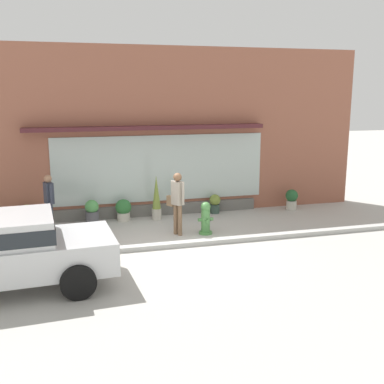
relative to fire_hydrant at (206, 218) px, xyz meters
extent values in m
plane|color=#B2AFA8|center=(-1.14, -0.67, -0.45)|extent=(60.00, 60.00, 0.00)
cube|color=#B2B2AD|center=(-1.14, -0.87, -0.39)|extent=(14.00, 0.24, 0.12)
cube|color=#935642|center=(-1.14, 2.53, 2.13)|extent=(14.00, 0.36, 5.15)
cube|color=#ADBCB7|center=(-0.73, 2.33, 1.03)|extent=(6.59, 0.03, 2.05)
cube|color=#4C1E23|center=(-1.14, 2.18, 2.30)|extent=(7.19, 0.56, 0.12)
cube|color=#605E59|center=(-1.14, 2.31, -0.27)|extent=(6.99, 0.20, 0.36)
cylinder|color=#4C8C47|center=(0.00, 0.00, -0.42)|extent=(0.36, 0.36, 0.06)
cylinder|color=#4C8C47|center=(0.00, 0.00, -0.08)|extent=(0.24, 0.24, 0.62)
sphere|color=#4C8C47|center=(0.00, 0.00, 0.31)|extent=(0.27, 0.27, 0.27)
cylinder|color=#4C8C47|center=(-0.16, 0.00, -0.05)|extent=(0.10, 0.09, 0.09)
cylinder|color=#4C8C47|center=(0.16, 0.00, -0.05)|extent=(0.10, 0.09, 0.09)
cylinder|color=#4C8C47|center=(0.00, -0.16, -0.05)|extent=(0.09, 0.10, 0.09)
cylinder|color=brown|center=(-0.79, 0.19, -0.03)|extent=(0.12, 0.12, 0.84)
cylinder|color=brown|center=(-0.71, 0.05, -0.03)|extent=(0.12, 0.12, 0.84)
cube|color=#9E9384|center=(-0.75, 0.12, 0.70)|extent=(0.33, 0.37, 0.63)
sphere|color=brown|center=(-0.75, 0.12, 1.14)|extent=(0.23, 0.23, 0.23)
cylinder|color=#9E9384|center=(-0.85, 0.30, 0.72)|extent=(0.08, 0.08, 0.60)
cylinder|color=#9E9384|center=(-0.65, -0.06, 0.72)|extent=(0.08, 0.08, 0.60)
cube|color=#846647|center=(-0.88, 0.39, 0.44)|extent=(0.21, 0.26, 0.28)
cylinder|color=#333847|center=(-4.10, 1.54, -0.06)|extent=(0.12, 0.12, 0.78)
cylinder|color=#333847|center=(-4.05, 1.37, -0.06)|extent=(0.12, 0.12, 0.78)
cube|color=#333847|center=(-4.07, 1.45, 0.62)|extent=(0.29, 0.38, 0.58)
sphere|color=#A37556|center=(-4.07, 1.45, 1.02)|extent=(0.21, 0.21, 0.21)
cylinder|color=#333847|center=(-4.14, 1.66, 0.64)|extent=(0.08, 0.08, 0.55)
cylinder|color=#333847|center=(-4.01, 1.25, 0.64)|extent=(0.08, 0.08, 0.55)
cube|color=silver|center=(-4.85, -2.51, 0.21)|extent=(4.30, 2.02, 0.64)
cylinder|color=black|center=(-3.60, -1.52, -0.11)|extent=(0.68, 0.22, 0.68)
cylinder|color=black|center=(-3.49, -3.33, -0.11)|extent=(0.68, 0.22, 0.68)
cylinder|color=#B7B2A3|center=(3.51, 1.82, -0.30)|extent=(0.34, 0.34, 0.30)
sphere|color=#23562D|center=(3.51, 1.82, 0.02)|extent=(0.40, 0.40, 0.40)
cylinder|color=#33473D|center=(0.94, 2.06, -0.31)|extent=(0.29, 0.29, 0.28)
sphere|color=olive|center=(0.94, 2.06, -0.01)|extent=(0.35, 0.35, 0.35)
cylinder|color=#4C4C51|center=(-4.72, 1.99, -0.34)|extent=(0.39, 0.39, 0.22)
sphere|color=olive|center=(-4.72, 1.99, -0.03)|extent=(0.47, 0.47, 0.47)
cylinder|color=#4C4C51|center=(-2.91, 1.80, -0.26)|extent=(0.39, 0.39, 0.39)
sphere|color=#4C934C|center=(-2.91, 1.80, 0.08)|extent=(0.40, 0.40, 0.40)
sphere|color=#DB4C7A|center=(-2.83, 1.75, 0.12)|extent=(0.08, 0.08, 0.08)
sphere|color=orange|center=(-3.00, 1.75, 0.16)|extent=(0.08, 0.08, 0.08)
sphere|color=#E5C64C|center=(-3.02, 1.82, 0.16)|extent=(0.08, 0.08, 0.08)
cylinder|color=#B7B2A3|center=(-1.00, 1.80, -0.28)|extent=(0.29, 0.29, 0.34)
cone|color=olive|center=(-1.00, 1.80, 0.40)|extent=(0.26, 0.26, 1.01)
cylinder|color=#B7B2A3|center=(-1.98, 1.94, -0.32)|extent=(0.38, 0.38, 0.25)
sphere|color=#2D6B33|center=(-1.98, 1.94, -0.03)|extent=(0.47, 0.47, 0.47)
sphere|color=#E5C64C|center=(-2.04, 2.01, 0.07)|extent=(0.13, 0.13, 0.13)
sphere|color=white|center=(-2.13, 1.92, 0.04)|extent=(0.09, 0.09, 0.09)
camera|label=1|loc=(-3.62, -11.74, 3.34)|focal=43.86mm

